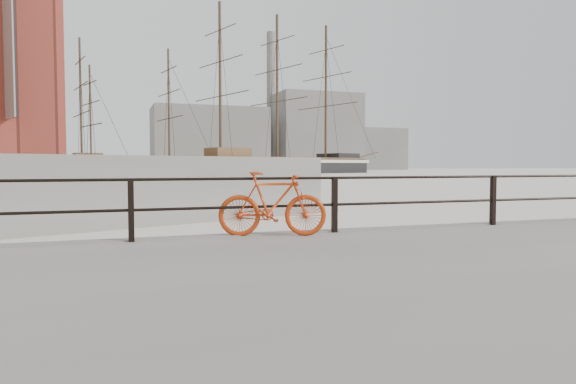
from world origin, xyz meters
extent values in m
plane|color=white|center=(0.00, 0.00, 0.00)|extent=(400.00, 400.00, 0.00)
imported|color=#B5320C|center=(-4.71, -0.29, 0.90)|extent=(1.83, 0.75, 1.10)
cube|color=gray|center=(20.00, 140.00, 9.00)|extent=(32.00, 18.00, 18.00)
cube|color=gray|center=(55.00, 145.00, 12.00)|extent=(26.00, 20.00, 24.00)
cube|color=gray|center=(78.00, 150.00, 7.00)|extent=(20.00, 16.00, 14.00)
cylinder|color=gray|center=(42.00, 150.00, 22.00)|extent=(2.80, 2.80, 44.00)
camera|label=1|loc=(-7.30, -8.54, 1.56)|focal=32.00mm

